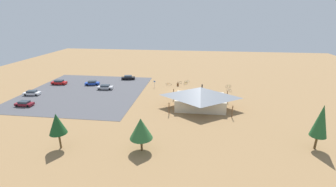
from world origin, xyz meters
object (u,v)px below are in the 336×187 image
pine_west (57,124)px  car_maroon_by_curb (24,103)px  bicycle_purple_yard_left (211,94)px  bicycle_red_lone_west (219,97)px  pine_mideast (321,121)px  car_blue_aisle_side (92,83)px  bicycle_white_trailside (229,90)px  bicycle_green_near_porch (228,86)px  pine_midwest (141,128)px  bicycle_orange_near_sign (169,84)px  bicycle_black_front_row (179,83)px  car_silver_far_end (105,87)px  trash_bin (178,85)px  bicycle_silver_edge_north (178,84)px  visitor_crossing_yard (202,87)px  bicycle_yellow_yard_right (186,83)px  car_black_back_corner (128,77)px  car_red_front_row (59,82)px  lot_sign (154,83)px  bike_pavilion (200,96)px  bicycle_teal_yard_front (187,81)px  car_white_mid_lot (32,93)px

pine_west → car_maroon_by_curb: (19.57, -16.67, -3.88)m
bicycle_purple_yard_left → bicycle_red_lone_west: bearing=126.8°
pine_mideast → car_blue_aisle_side: bearing=-29.7°
bicycle_white_trailside → bicycle_red_lone_west: bearing=63.1°
bicycle_green_near_porch → car_blue_aisle_side: 43.24m
pine_midwest → bicycle_orange_near_sign: 37.91m
pine_midwest → bicycle_red_lone_west: (-15.05, -27.11, -3.73)m
bicycle_black_front_row → car_blue_aisle_side: 28.05m
bicycle_green_near_porch → car_blue_aisle_side: bearing=4.1°
car_silver_far_end → car_maroon_by_curb: bearing=45.9°
trash_bin → bicycle_green_near_porch: bearing=-178.1°
bicycle_silver_edge_north → visitor_crossing_yard: size_ratio=0.96×
bicycle_purple_yard_left → bicycle_white_trailside: size_ratio=1.22×
bicycle_yellow_yard_right → car_black_back_corner: 20.52m
bicycle_red_lone_west → car_red_front_row: bearing=-7.8°
pine_mideast → bicycle_orange_near_sign: bearing=-48.9°
bicycle_purple_yard_left → bicycle_silver_edge_north: bearing=-38.9°
pine_midwest → trash_bin: bearing=-94.4°
trash_bin → bicycle_black_front_row: bicycle_black_front_row is taller
lot_sign → bike_pavilion: bearing=133.4°
car_maroon_by_curb → car_black_back_corner: car_black_back_corner is taller
bicycle_teal_yard_front → car_black_back_corner: car_black_back_corner is taller
bicycle_white_trailside → bicycle_silver_edge_north: bearing=-15.3°
trash_bin → visitor_crossing_yard: bearing=160.4°
bicycle_orange_near_sign → bicycle_green_near_porch: bicycle_green_near_porch is taller
bicycle_black_front_row → bicycle_white_trailside: size_ratio=1.07×
bicycle_green_near_porch → car_white_mid_lot: (55.79, 14.47, 0.32)m
pine_west → bicycle_purple_yard_left: 41.20m
lot_sign → pine_mideast: (-33.40, 30.79, 3.81)m
lot_sign → pine_mideast: pine_mideast is taller
car_maroon_by_curb → car_blue_aisle_side: 21.18m
lot_sign → bicycle_black_front_row: (-7.31, -4.85, -1.01)m
pine_midwest → bicycle_red_lone_west: bearing=-119.0°
pine_midwest → pine_west: size_ratio=0.92×
bicycle_red_lone_west → car_maroon_by_curb: 49.92m
car_maroon_by_curb → car_red_front_row: car_red_front_row is taller
pine_midwest → bicycle_orange_near_sign: size_ratio=3.41×
bike_pavilion → car_black_back_corner: (24.70, -22.50, -2.18)m
bike_pavilion → bicycle_orange_near_sign: bike_pavilion is taller
lot_sign → car_maroon_by_curb: size_ratio=0.52×
bicycle_teal_yard_front → car_blue_aisle_side: 30.88m
bicycle_white_trailside → bicycle_silver_edge_north: (15.58, -4.26, 0.01)m
bicycle_teal_yard_front → car_blue_aisle_side: bearing=12.9°
lot_sign → car_red_front_row: (31.21, 0.95, -0.64)m
bicycle_silver_edge_north → car_white_mid_lot: size_ratio=0.37×
bike_pavilion → car_black_back_corner: bike_pavilion is taller
bicycle_purple_yard_left → bicycle_teal_yard_front: bicycle_purple_yard_left is taller
car_maroon_by_curb → bicycle_purple_yard_left: bearing=-163.1°
bicycle_black_front_row → bicycle_white_trailside: bicycle_black_front_row is taller
trash_bin → visitor_crossing_yard: size_ratio=0.50×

